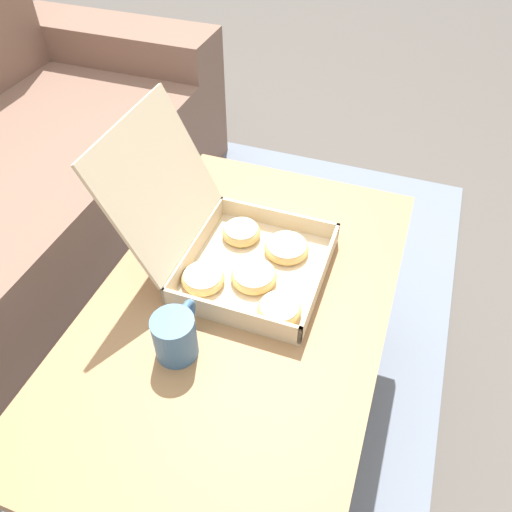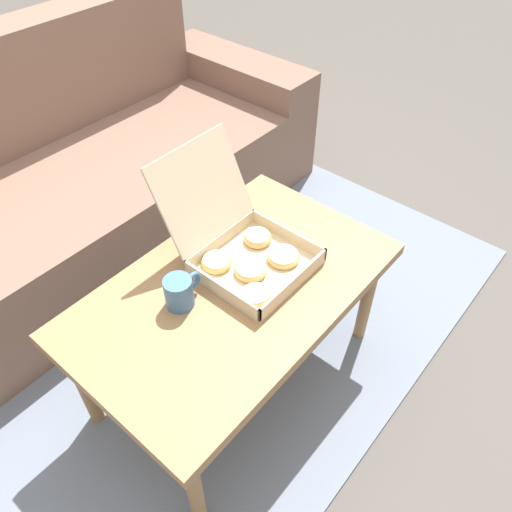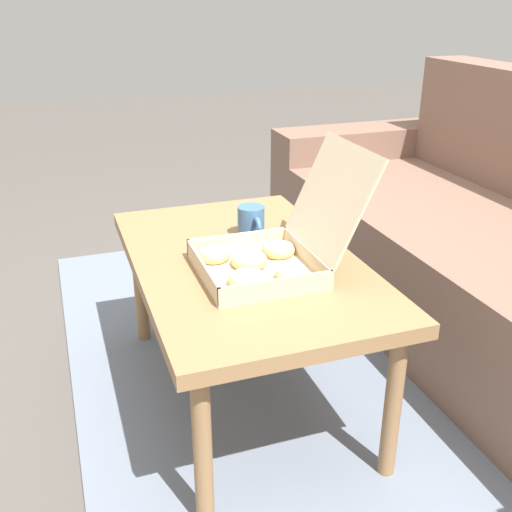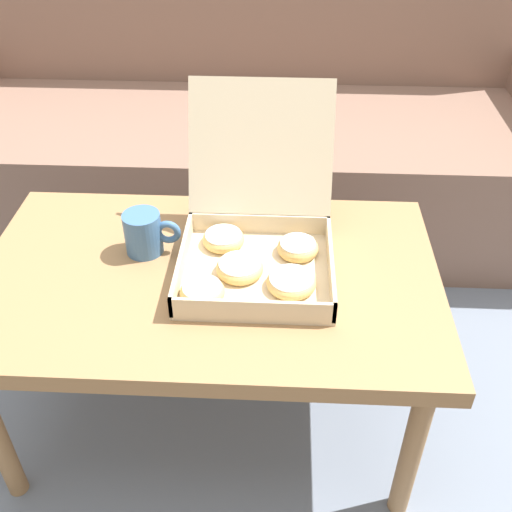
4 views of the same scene
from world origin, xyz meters
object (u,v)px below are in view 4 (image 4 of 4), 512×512
Objects in this scene: couch at (242,135)px; coffee_table at (209,290)px; pastry_box at (255,241)px; coffee_mug at (145,233)px.

coffee_table is (0.00, -1.01, 0.13)m from couch.
pastry_box is 3.42× the size of coffee_mug.
couch is 2.43× the size of coffee_table.
pastry_box is at bearing -84.11° from couch.
coffee_table is 7.90× the size of coffee_mug.
pastry_box is (0.10, 0.04, 0.10)m from coffee_table.
couch is 1.00m from pastry_box.
pastry_box is (0.10, -0.97, 0.23)m from couch.
pastry_box is at bearing 23.94° from coffee_table.
coffee_mug is (-0.15, 0.07, 0.10)m from coffee_table.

